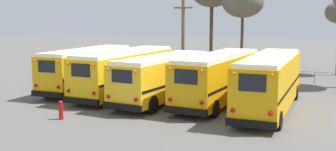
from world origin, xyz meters
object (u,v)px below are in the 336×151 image
school_bus_2 (163,76)px  school_bus_0 (88,68)px  fire_hydrant (61,110)px  utility_pole (183,36)px  bare_tree_0 (243,2)px  school_bus_3 (219,76)px  school_bus_4 (270,81)px  school_bus_1 (126,71)px

school_bus_2 → school_bus_0: bearing=170.1°
school_bus_0 → fire_hydrant: 8.85m
school_bus_0 → fire_hydrant: bearing=-63.3°
utility_pole → bare_tree_0: size_ratio=0.87×
school_bus_0 → school_bus_3: 10.19m
utility_pole → school_bus_0: bearing=-110.3°
fire_hydrant → utility_pole: bearing=91.4°
school_bus_2 → bare_tree_0: size_ratio=1.18×
school_bus_4 → utility_pole: utility_pole is taller
bare_tree_0 → school_bus_3: bearing=-80.9°
bare_tree_0 → school_bus_0: bearing=-124.0°
fire_hydrant → school_bus_4: bearing=35.7°
utility_pole → fire_hydrant: size_ratio=6.85×
school_bus_0 → bare_tree_0: (8.21, 12.19, 5.01)m
school_bus_3 → school_bus_4: bearing=-13.7°
school_bus_2 → utility_pole: utility_pole is taller
school_bus_0 → school_bus_1: school_bus_1 is taller
fire_hydrant → school_bus_3: bearing=51.2°
school_bus_4 → utility_pole: size_ratio=1.55×
school_bus_0 → school_bus_1: bearing=-3.8°
bare_tree_0 → fire_hydrant: (-4.27, -20.03, -6.19)m
school_bus_4 → utility_pole: 14.64m
school_bus_2 → fire_hydrant: bearing=-113.2°
school_bus_3 → utility_pole: bearing=124.7°
school_bus_0 → utility_pole: size_ratio=1.37×
school_bus_0 → school_bus_1: (3.39, -0.22, -0.00)m
school_bus_2 → bare_tree_0: bearing=83.9°
school_bus_2 → school_bus_3: (3.40, 1.10, 0.07)m
school_bus_4 → bare_tree_0: bearing=112.3°
school_bus_3 → fire_hydrant: bearing=-128.8°
fire_hydrant → school_bus_1: bearing=94.1°
school_bus_3 → school_bus_1: bearing=-178.8°
school_bus_0 → bare_tree_0: 15.53m
school_bus_1 → utility_pole: (0.13, 9.77, 1.97)m
school_bus_0 → utility_pole: bearing=69.7°
school_bus_2 → school_bus_4: 6.80m
school_bus_2 → bare_tree_0: bare_tree_0 is taller
school_bus_1 → bare_tree_0: bearing=68.8°
school_bus_1 → bare_tree_0: (4.82, 12.41, 5.01)m
school_bus_4 → bare_tree_0: (-5.37, 13.10, 4.95)m
fire_hydrant → school_bus_0: bearing=116.7°
school_bus_0 → fire_hydrant: (3.94, -7.84, -1.18)m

